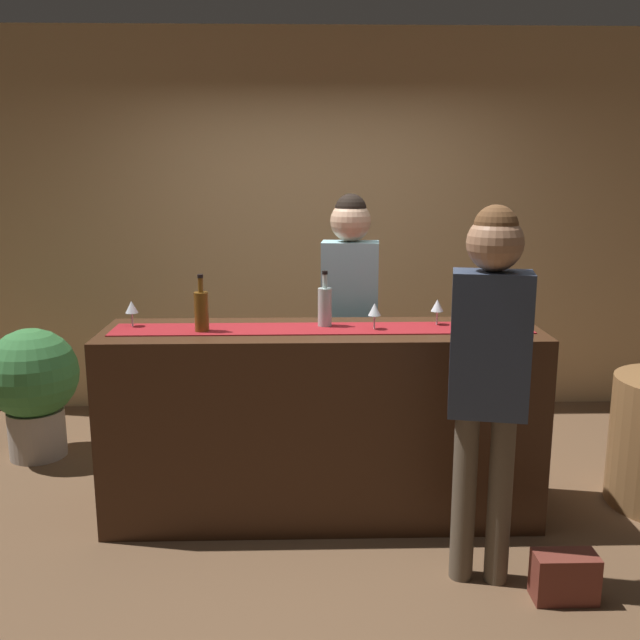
{
  "coord_description": "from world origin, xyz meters",
  "views": [
    {
      "loc": [
        -0.11,
        -3.66,
        1.89
      ],
      "look_at": [
        -0.01,
        0.0,
        1.1
      ],
      "focal_mm": 39.97,
      "sensor_mm": 36.0,
      "label": 1
    }
  ],
  "objects_px": {
    "customer_sipping": "(489,356)",
    "bartender": "(350,303)",
    "wine_glass_mid_counter": "(437,306)",
    "potted_plant_tall": "(33,384)",
    "wine_bottle_amber": "(201,311)",
    "wine_bottle_clear": "(325,306)",
    "wine_glass_far_end": "(132,308)",
    "handbag": "(565,577)",
    "wine_glass_near_customer": "(375,310)"
  },
  "relations": [
    {
      "from": "customer_sipping",
      "to": "bartender",
      "type": "bearing_deg",
      "value": 124.78
    },
    {
      "from": "wine_glass_mid_counter",
      "to": "potted_plant_tall",
      "type": "bearing_deg",
      "value": 162.8
    },
    {
      "from": "wine_bottle_amber",
      "to": "potted_plant_tall",
      "type": "relative_size",
      "value": 0.35
    },
    {
      "from": "wine_bottle_clear",
      "to": "wine_glass_mid_counter",
      "type": "bearing_deg",
      "value": 1.36
    },
    {
      "from": "wine_bottle_amber",
      "to": "customer_sipping",
      "type": "distance_m",
      "value": 1.48
    },
    {
      "from": "wine_bottle_clear",
      "to": "wine_glass_far_end",
      "type": "bearing_deg",
      "value": 179.18
    },
    {
      "from": "potted_plant_tall",
      "to": "customer_sipping",
      "type": "bearing_deg",
      "value": -30.46
    },
    {
      "from": "wine_glass_far_end",
      "to": "potted_plant_tall",
      "type": "xyz_separation_m",
      "value": [
        -0.86,
        0.77,
        -0.65
      ]
    },
    {
      "from": "handbag",
      "to": "wine_glass_near_customer",
      "type": "bearing_deg",
      "value": 133.44
    },
    {
      "from": "wine_bottle_clear",
      "to": "potted_plant_tall",
      "type": "bearing_deg",
      "value": 157.37
    },
    {
      "from": "wine_bottle_amber",
      "to": "wine_glass_near_customer",
      "type": "xyz_separation_m",
      "value": [
        0.9,
        0.02,
        -0.01
      ]
    },
    {
      "from": "wine_bottle_amber",
      "to": "handbag",
      "type": "xyz_separation_m",
      "value": [
        1.68,
        -0.8,
        -1.05
      ]
    },
    {
      "from": "bartender",
      "to": "potted_plant_tall",
      "type": "relative_size",
      "value": 2.0
    },
    {
      "from": "bartender",
      "to": "wine_bottle_amber",
      "type": "bearing_deg",
      "value": 43.94
    },
    {
      "from": "wine_glass_near_customer",
      "to": "customer_sipping",
      "type": "relative_size",
      "value": 0.08
    },
    {
      "from": "customer_sipping",
      "to": "handbag",
      "type": "distance_m",
      "value": 1.04
    },
    {
      "from": "wine_glass_far_end",
      "to": "potted_plant_tall",
      "type": "height_order",
      "value": "wine_glass_far_end"
    },
    {
      "from": "potted_plant_tall",
      "to": "bartender",
      "type": "bearing_deg",
      "value": -7.3
    },
    {
      "from": "wine_bottle_clear",
      "to": "wine_glass_far_end",
      "type": "distance_m",
      "value": 1.03
    },
    {
      "from": "wine_bottle_amber",
      "to": "wine_glass_mid_counter",
      "type": "distance_m",
      "value": 1.25
    },
    {
      "from": "wine_glass_near_customer",
      "to": "bartender",
      "type": "bearing_deg",
      "value": 98.14
    },
    {
      "from": "wine_bottle_amber",
      "to": "wine_glass_mid_counter",
      "type": "xyz_separation_m",
      "value": [
        1.25,
        0.12,
        -0.01
      ]
    },
    {
      "from": "wine_bottle_clear",
      "to": "customer_sipping",
      "type": "bearing_deg",
      "value": -46.43
    },
    {
      "from": "wine_bottle_amber",
      "to": "customer_sipping",
      "type": "xyz_separation_m",
      "value": [
        1.34,
        -0.62,
        -0.08
      ]
    },
    {
      "from": "wine_glass_mid_counter",
      "to": "wine_glass_far_end",
      "type": "distance_m",
      "value": 1.63
    },
    {
      "from": "wine_bottle_clear",
      "to": "bartender",
      "type": "height_order",
      "value": "bartender"
    },
    {
      "from": "wine_bottle_clear",
      "to": "customer_sipping",
      "type": "height_order",
      "value": "customer_sipping"
    },
    {
      "from": "wine_bottle_amber",
      "to": "wine_glass_far_end",
      "type": "height_order",
      "value": "wine_bottle_amber"
    },
    {
      "from": "wine_glass_near_customer",
      "to": "potted_plant_tall",
      "type": "xyz_separation_m",
      "value": [
        -2.14,
        0.87,
        -0.65
      ]
    },
    {
      "from": "wine_glass_mid_counter",
      "to": "bartender",
      "type": "height_order",
      "value": "bartender"
    },
    {
      "from": "wine_glass_far_end",
      "to": "customer_sipping",
      "type": "distance_m",
      "value": 1.88
    },
    {
      "from": "wine_bottle_clear",
      "to": "potted_plant_tall",
      "type": "relative_size",
      "value": 0.35
    },
    {
      "from": "wine_glass_mid_counter",
      "to": "potted_plant_tall",
      "type": "relative_size",
      "value": 0.17
    },
    {
      "from": "wine_glass_far_end",
      "to": "potted_plant_tall",
      "type": "bearing_deg",
      "value": 137.99
    },
    {
      "from": "customer_sipping",
      "to": "handbag",
      "type": "relative_size",
      "value": 6.2
    },
    {
      "from": "bartender",
      "to": "handbag",
      "type": "xyz_separation_m",
      "value": [
        0.87,
        -1.43,
        -0.97
      ]
    },
    {
      "from": "wine_glass_near_customer",
      "to": "customer_sipping",
      "type": "bearing_deg",
      "value": -55.82
    },
    {
      "from": "wine_glass_near_customer",
      "to": "wine_glass_far_end",
      "type": "height_order",
      "value": "same"
    },
    {
      "from": "wine_bottle_clear",
      "to": "wine_bottle_amber",
      "type": "bearing_deg",
      "value": -170.52
    },
    {
      "from": "wine_glass_near_customer",
      "to": "bartender",
      "type": "xyz_separation_m",
      "value": [
        -0.09,
        0.61,
        -0.08
      ]
    },
    {
      "from": "wine_glass_far_end",
      "to": "bartender",
      "type": "bearing_deg",
      "value": 22.95
    },
    {
      "from": "wine_glass_far_end",
      "to": "bartender",
      "type": "height_order",
      "value": "bartender"
    },
    {
      "from": "potted_plant_tall",
      "to": "handbag",
      "type": "bearing_deg",
      "value": -30.11
    },
    {
      "from": "wine_glass_far_end",
      "to": "potted_plant_tall",
      "type": "distance_m",
      "value": 1.32
    },
    {
      "from": "wine_glass_near_customer",
      "to": "wine_glass_mid_counter",
      "type": "distance_m",
      "value": 0.36
    },
    {
      "from": "wine_glass_near_customer",
      "to": "handbag",
      "type": "bearing_deg",
      "value": -46.56
    },
    {
      "from": "wine_bottle_amber",
      "to": "wine_glass_far_end",
      "type": "xyz_separation_m",
      "value": [
        -0.39,
        0.12,
        -0.01
      ]
    },
    {
      "from": "wine_glass_mid_counter",
      "to": "customer_sipping",
      "type": "distance_m",
      "value": 0.76
    },
    {
      "from": "wine_glass_far_end",
      "to": "potted_plant_tall",
      "type": "relative_size",
      "value": 0.17
    },
    {
      "from": "wine_glass_mid_counter",
      "to": "wine_bottle_amber",
      "type": "bearing_deg",
      "value": -174.44
    }
  ]
}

